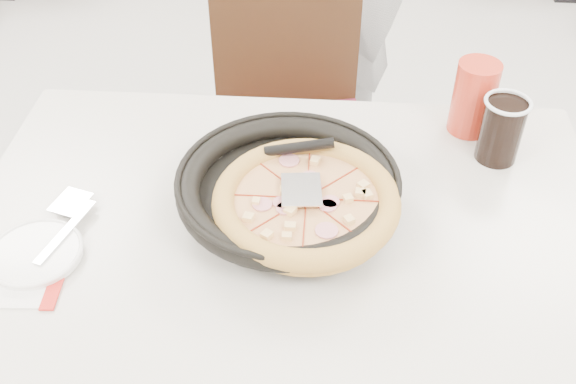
# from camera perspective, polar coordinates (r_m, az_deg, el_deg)

# --- Properties ---
(floor) EXTENTS (7.00, 7.00, 0.00)m
(floor) POSITION_cam_1_polar(r_m,az_deg,el_deg) (1.99, -2.27, -12.95)
(floor) COLOR #B5B5B0
(floor) RESTS_ON ground
(main_table) EXTENTS (1.26, 0.90, 0.75)m
(main_table) POSITION_cam_1_polar(r_m,az_deg,el_deg) (1.53, -0.06, -12.46)
(main_table) COLOR silver
(main_table) RESTS_ON floor
(chair_far) EXTENTS (0.51, 0.51, 0.95)m
(chair_far) POSITION_cam_1_polar(r_m,az_deg,el_deg) (1.90, 0.76, 4.60)
(chair_far) COLOR black
(chair_far) RESTS_ON floor
(trivet) EXTENTS (0.12, 0.12, 0.04)m
(trivet) POSITION_cam_1_polar(r_m,az_deg,el_deg) (1.26, 0.36, -0.51)
(trivet) COLOR black
(trivet) RESTS_ON main_table
(pizza_pan) EXTENTS (0.36, 0.36, 0.01)m
(pizza_pan) POSITION_cam_1_polar(r_m,az_deg,el_deg) (1.23, 0.00, -0.28)
(pizza_pan) COLOR black
(pizza_pan) RESTS_ON trivet
(pizza) EXTENTS (0.33, 0.33, 0.02)m
(pizza) POSITION_cam_1_polar(r_m,az_deg,el_deg) (1.18, 1.55, -1.30)
(pizza) COLOR #B48A41
(pizza) RESTS_ON pizza_pan
(pizza_server) EXTENTS (0.08, 0.09, 0.00)m
(pizza_server) POSITION_cam_1_polar(r_m,az_deg,el_deg) (1.17, 1.14, 0.22)
(pizza_server) COLOR white
(pizza_server) RESTS_ON pizza
(napkin) EXTENTS (0.15, 0.15, 0.00)m
(napkin) POSITION_cam_1_polar(r_m,az_deg,el_deg) (1.24, -22.12, -6.51)
(napkin) COLOR white
(napkin) RESTS_ON main_table
(side_plate) EXTENTS (0.17, 0.17, 0.01)m
(side_plate) POSITION_cam_1_polar(r_m,az_deg,el_deg) (1.25, -20.57, -4.92)
(side_plate) COLOR white
(side_plate) RESTS_ON napkin
(fork) EXTENTS (0.06, 0.17, 0.00)m
(fork) POSITION_cam_1_polar(r_m,az_deg,el_deg) (1.26, -18.30, -3.19)
(fork) COLOR white
(fork) RESTS_ON side_plate
(cola_glass) EXTENTS (0.09, 0.09, 0.13)m
(cola_glass) POSITION_cam_1_polar(r_m,az_deg,el_deg) (1.41, 17.58, 4.91)
(cola_glass) COLOR black
(cola_glass) RESTS_ON main_table
(red_cup) EXTENTS (0.10, 0.10, 0.16)m
(red_cup) POSITION_cam_1_polar(r_m,az_deg,el_deg) (1.47, 15.45, 7.71)
(red_cup) COLOR red
(red_cup) RESTS_ON main_table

